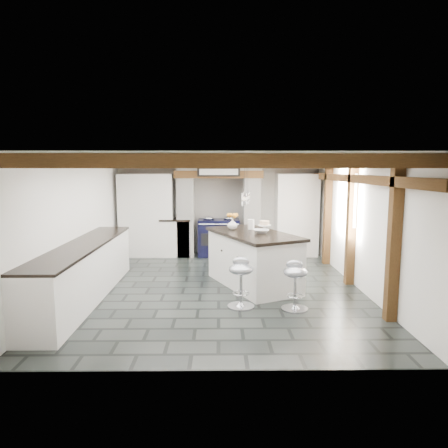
{
  "coord_description": "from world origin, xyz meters",
  "views": [
    {
      "loc": [
        0.01,
        -6.98,
        2.13
      ],
      "look_at": [
        0.1,
        0.4,
        1.1
      ],
      "focal_mm": 32.0,
      "sensor_mm": 36.0,
      "label": 1
    }
  ],
  "objects_px": {
    "bar_stool_near": "(295,280)",
    "bar_stool_far": "(241,277)",
    "range_cooker": "(219,237)",
    "kitchen_island": "(253,258)"
  },
  "relations": [
    {
      "from": "bar_stool_near",
      "to": "bar_stool_far",
      "type": "bearing_deg",
      "value": -173.51
    },
    {
      "from": "range_cooker",
      "to": "kitchen_island",
      "type": "xyz_separation_m",
      "value": [
        0.62,
        -2.55,
        0.04
      ]
    },
    {
      "from": "range_cooker",
      "to": "bar_stool_far",
      "type": "height_order",
      "value": "range_cooker"
    },
    {
      "from": "kitchen_island",
      "to": "bar_stool_near",
      "type": "xyz_separation_m",
      "value": [
        0.53,
        -1.29,
        -0.04
      ]
    },
    {
      "from": "kitchen_island",
      "to": "range_cooker",
      "type": "bearing_deg",
      "value": 79.06
    },
    {
      "from": "kitchen_island",
      "to": "bar_stool_far",
      "type": "distance_m",
      "value": 1.2
    },
    {
      "from": "kitchen_island",
      "to": "bar_stool_near",
      "type": "height_order",
      "value": "kitchen_island"
    },
    {
      "from": "bar_stool_near",
      "to": "range_cooker",
      "type": "bearing_deg",
      "value": 121.47
    },
    {
      "from": "kitchen_island",
      "to": "bar_stool_far",
      "type": "relative_size",
      "value": 2.89
    },
    {
      "from": "bar_stool_far",
      "to": "bar_stool_near",
      "type": "bearing_deg",
      "value": 2.92
    }
  ]
}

